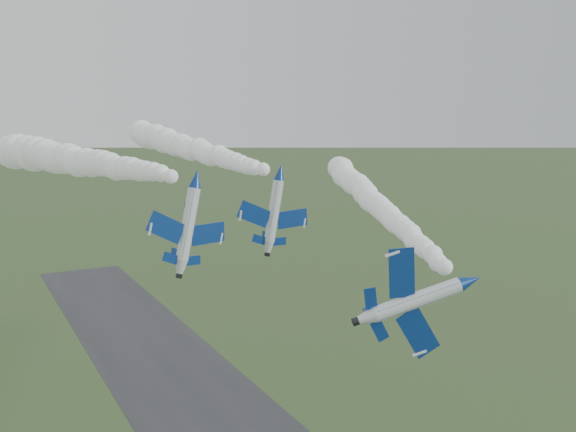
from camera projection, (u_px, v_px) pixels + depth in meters
name	position (u px, v px, depth m)	size (l,w,h in m)	color
jet_lead	(471.00, 281.00, 62.70)	(6.91, 13.27, 10.73)	silver
smoke_trail_jet_lead	(376.00, 203.00, 98.47)	(4.57, 66.26, 4.57)	white
jet_pair_left	(197.00, 178.00, 74.68)	(10.66, 12.78, 3.82)	silver
smoke_trail_jet_pair_left	(78.00, 161.00, 95.26)	(5.87, 53.19, 5.87)	white
jet_pair_right	(280.00, 172.00, 79.76)	(9.50, 11.62, 3.20)	silver
smoke_trail_jet_pair_right	(187.00, 147.00, 112.19)	(5.35, 69.18, 5.35)	white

